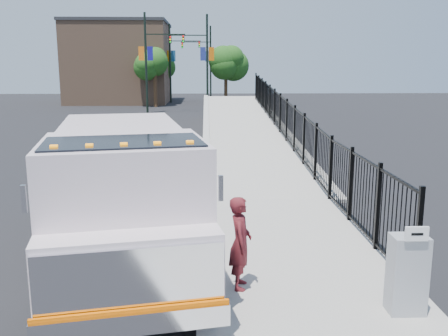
{
  "coord_description": "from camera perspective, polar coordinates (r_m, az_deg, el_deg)",
  "views": [
    {
      "loc": [
        0.02,
        -9.81,
        3.92
      ],
      "look_at": [
        0.43,
        2.0,
        1.47
      ],
      "focal_mm": 40.0,
      "sensor_mm": 36.0,
      "label": 1
    }
  ],
  "objects": [
    {
      "name": "ground",
      "position": [
        10.56,
        -2.0,
        -10.05
      ],
      "size": [
        120.0,
        120.0,
        0.0
      ],
      "primitive_type": "plane",
      "color": "black",
      "rests_on": "ground"
    },
    {
      "name": "sidewalk",
      "position": [
        8.92,
        10.87,
        -14.14
      ],
      "size": [
        3.55,
        12.0,
        0.12
      ],
      "primitive_type": "cube",
      "color": "#9E998E",
      "rests_on": "ground"
    },
    {
      "name": "curb",
      "position": [
        8.7,
        -1.99,
        -14.45
      ],
      "size": [
        0.3,
        12.0,
        0.16
      ],
      "primitive_type": "cube",
      "color": "#ADAAA3",
      "rests_on": "ground"
    },
    {
      "name": "ramp",
      "position": [
        26.19,
        2.62,
        3.11
      ],
      "size": [
        3.95,
        24.06,
        3.19
      ],
      "primitive_type": "cube",
      "rotation": [
        0.06,
        0.0,
        0.0
      ],
      "color": "#9E998E",
      "rests_on": "ground"
    },
    {
      "name": "iron_fence",
      "position": [
        22.3,
        7.13,
        3.86
      ],
      "size": [
        0.1,
        28.0,
        1.8
      ],
      "primitive_type": "cube",
      "color": "black",
      "rests_on": "ground"
    },
    {
      "name": "truck",
      "position": [
        10.3,
        -11.5,
        -1.64
      ],
      "size": [
        4.06,
        8.53,
        2.81
      ],
      "rotation": [
        0.0,
        0.0,
        0.18
      ],
      "color": "black",
      "rests_on": "ground"
    },
    {
      "name": "worker",
      "position": [
        8.63,
        1.87,
        -8.53
      ],
      "size": [
        0.44,
        0.62,
        1.62
      ],
      "primitive_type": "imported",
      "rotation": [
        0.0,
        0.0,
        1.48
      ],
      "color": "#5C181D",
      "rests_on": "sidewalk"
    },
    {
      "name": "utility_cabinet",
      "position": [
        8.36,
        20.2,
        -11.34
      ],
      "size": [
        0.55,
        0.4,
        1.25
      ],
      "primitive_type": "cube",
      "color": "gray",
      "rests_on": "sidewalk"
    },
    {
      "name": "arrow_sign",
      "position": [
        7.92,
        21.17,
        -7.03
      ],
      "size": [
        0.35,
        0.04,
        0.22
      ],
      "primitive_type": "cube",
      "color": "white",
      "rests_on": "utility_cabinet"
    },
    {
      "name": "light_pole_0",
      "position": [
        41.62,
        -8.49,
        12.22
      ],
      "size": [
        3.77,
        0.22,
        8.0
      ],
      "color": "black",
      "rests_on": "ground"
    },
    {
      "name": "light_pole_1",
      "position": [
        42.66,
        -2.35,
        12.32
      ],
      "size": [
        3.78,
        0.22,
        8.0
      ],
      "color": "black",
      "rests_on": "ground"
    },
    {
      "name": "light_pole_2",
      "position": [
        52.99,
        -5.85,
        12.15
      ],
      "size": [
        3.77,
        0.22,
        8.0
      ],
      "color": "black",
      "rests_on": "ground"
    },
    {
      "name": "light_pole_3",
      "position": [
        55.23,
        -1.87,
        12.19
      ],
      "size": [
        3.78,
        0.22,
        8.0
      ],
      "color": "black",
      "rests_on": "ground"
    },
    {
      "name": "tree_0",
      "position": [
        47.8,
        -7.92,
        11.66
      ],
      "size": [
        2.7,
        2.7,
        5.35
      ],
      "color": "#382314",
      "rests_on": "ground"
    },
    {
      "name": "tree_1",
      "position": [
        50.85,
        0.21,
        11.78
      ],
      "size": [
        2.87,
        2.87,
        5.43
      ],
      "color": "#382314",
      "rests_on": "ground"
    },
    {
      "name": "tree_2",
      "position": [
        56.08,
        -7.26,
        11.69
      ],
      "size": [
        3.07,
        3.07,
        5.53
      ],
      "color": "#382314",
      "rests_on": "ground"
    },
    {
      "name": "building",
      "position": [
        54.56,
        -11.78,
        11.58
      ],
      "size": [
        10.0,
        10.0,
        8.0
      ],
      "primitive_type": "cube",
      "color": "#8C664C",
      "rests_on": "ground"
    }
  ]
}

